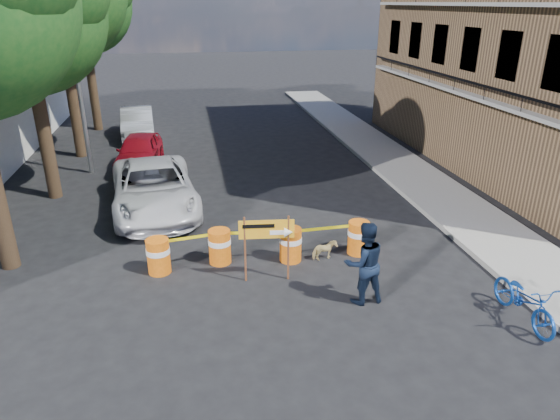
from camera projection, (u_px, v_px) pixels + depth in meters
name	position (u px, v px, depth m)	size (l,w,h in m)	color
ground	(289.00, 281.00, 12.04)	(120.00, 120.00, 0.00)	black
sidewalk_east	(420.00, 181.00, 18.49)	(2.40, 40.00, 0.15)	gray
apartment_building	(556.00, 8.00, 19.00)	(8.00, 16.00, 12.00)	#826042
tree_mid_a	(24.00, 10.00, 14.94)	(5.25, 5.00, 8.68)	#332316
tree_far	(82.00, 2.00, 23.93)	(5.04, 4.80, 8.84)	#332316
streetlamp	(76.00, 57.00, 17.97)	(1.25, 0.18, 8.00)	gray
barrel_far_left	(158.00, 255.00, 12.24)	(0.58, 0.58, 0.90)	#D45C0C
barrel_mid_left	(220.00, 246.00, 12.72)	(0.58, 0.58, 0.90)	#D45C0C
barrel_mid_right	(291.00, 244.00, 12.82)	(0.58, 0.58, 0.90)	#D45C0C
barrel_far_right	(358.00, 237.00, 13.20)	(0.58, 0.58, 0.90)	#D45C0C
detour_sign	(273.00, 234.00, 11.62)	(1.30, 0.29, 1.67)	#592D19
pedestrian	(364.00, 263.00, 10.87)	(0.93, 0.73, 1.92)	black
bicycle	(529.00, 281.00, 10.18)	(0.67, 1.01, 1.93)	#13429F
dog	(325.00, 250.00, 12.93)	(0.29, 0.63, 0.53)	#D5BD7A
suv_white	(154.00, 188.00, 15.86)	(2.52, 5.47, 1.52)	silver
sedan_red	(139.00, 151.00, 20.07)	(1.58, 3.94, 1.34)	maroon
sedan_silver	(137.00, 123.00, 24.63)	(1.50, 4.30, 1.42)	#B2B4BA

